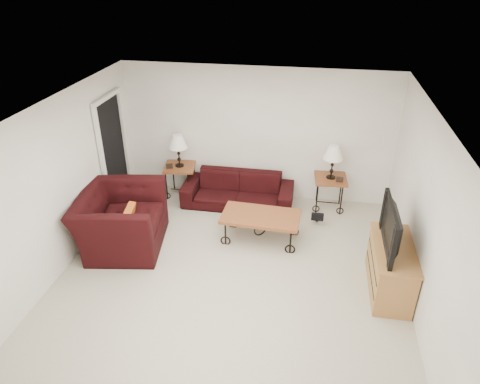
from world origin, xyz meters
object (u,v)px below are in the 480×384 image
(side_table_right, at_px, (329,193))
(lamp_left, at_px, (179,151))
(television, at_px, (397,228))
(sofa, at_px, (238,190))
(tv_stand, at_px, (390,269))
(armchair, at_px, (121,220))
(backpack, at_px, (318,212))
(coffee_table, at_px, (260,227))
(lamp_right, at_px, (333,162))
(side_table_left, at_px, (181,180))

(side_table_right, bearing_deg, lamp_left, 180.00)
(television, bearing_deg, sofa, -128.55)
(sofa, height_order, tv_stand, tv_stand)
(armchair, bearing_deg, backpack, -77.34)
(lamp_left, bearing_deg, backpack, -11.61)
(sofa, bearing_deg, coffee_table, -62.06)
(sofa, relative_size, side_table_right, 3.29)
(television, bearing_deg, coffee_table, -115.19)
(lamp_right, distance_m, television, 2.31)
(coffee_table, distance_m, tv_stand, 2.13)
(side_table_right, height_order, lamp_right, lamp_right)
(lamp_left, bearing_deg, side_table_right, -0.00)
(side_table_right, relative_size, tv_stand, 0.52)
(side_table_left, height_order, side_table_right, side_table_left)
(backpack, bearing_deg, coffee_table, -129.73)
(backpack, bearing_deg, sofa, 178.67)
(sofa, relative_size, coffee_table, 1.62)
(lamp_right, height_order, backpack, lamp_right)
(side_table_right, xyz_separation_m, coffee_table, (-1.11, -1.26, -0.08))
(lamp_right, xyz_separation_m, television, (0.80, -2.16, 0.09))
(sofa, distance_m, television, 3.26)
(sofa, bearing_deg, side_table_left, 171.21)
(television, height_order, backpack, television)
(tv_stand, distance_m, backpack, 1.91)
(armchair, bearing_deg, tv_stand, -104.35)
(armchair, bearing_deg, coffee_table, -85.69)
(armchair, xyz_separation_m, tv_stand, (4.11, -0.39, -0.10))
(backpack, bearing_deg, lamp_left, -179.17)
(armchair, xyz_separation_m, television, (4.08, -0.39, 0.56))
(side_table_left, height_order, coffee_table, side_table_left)
(side_table_right, bearing_deg, tv_stand, -69.16)
(lamp_right, distance_m, backpack, 0.92)
(sofa, height_order, lamp_right, lamp_right)
(lamp_right, xyz_separation_m, armchair, (-3.28, -1.77, -0.47))
(lamp_right, distance_m, tv_stand, 2.38)
(tv_stand, xyz_separation_m, backpack, (-1.01, 1.61, -0.15))
(side_table_right, xyz_separation_m, tv_stand, (0.82, -2.16, 0.05))
(sofa, bearing_deg, television, -38.55)
(armchair, bearing_deg, sofa, -54.10)
(lamp_left, bearing_deg, lamp_right, -0.00)
(lamp_left, distance_m, television, 4.24)
(tv_stand, xyz_separation_m, television, (-0.02, 0.00, 0.67))
(lamp_right, relative_size, television, 0.58)
(armchair, distance_m, television, 4.14)
(lamp_left, distance_m, lamp_right, 2.85)
(side_table_right, relative_size, backpack, 1.47)
(lamp_left, relative_size, lamp_right, 1.01)
(sofa, bearing_deg, tv_stand, -38.33)
(sofa, height_order, side_table_left, side_table_left)
(side_table_right, height_order, backpack, side_table_right)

